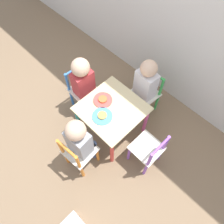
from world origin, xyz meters
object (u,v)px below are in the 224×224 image
Objects in this scene: child_back at (144,85)px; kids_table at (112,112)px; plate_front at (102,116)px; chair_purple at (148,151)px; plate_left at (103,100)px; chair_blue at (82,90)px; child_left at (84,82)px; child_front at (81,140)px; chair_orange at (78,153)px; chair_green at (146,93)px.

kids_table is at bearing -90.00° from child_back.
child_back reaches higher than plate_front.
plate_front is at bearing -75.43° from chair_purple.
plate_left is at bearing -89.89° from chair_purple.
child_left reaches higher than chair_blue.
child_front is (-0.44, -0.40, 0.19)m from chair_purple.
plate_front is (0.41, -0.14, 0.00)m from child_left.
chair_orange is 2.95× the size of plate_left.
chair_orange is 0.70× the size of child_back.
child_left is (-0.41, 0.02, 0.08)m from kids_table.
chair_green reaches higher than plate_front.
chair_purple is 2.85× the size of plate_front.
chair_green is at bearing 84.98° from kids_table.
child_back is 0.53m from plate_front.
plate_left is at bearing -90.87° from chair_blue.
kids_table is 0.49m from chair_orange.
plate_left is (-0.16, -0.41, 0.00)m from child_back.
child_front is at bearing -131.28° from child_left.
child_back reaches higher than child_left.
child_back is at bearing -46.31° from child_left.
kids_table is 0.49m from chair_purple.
child_left is at bearing 177.52° from kids_table.
child_front is at bearing -83.06° from plate_front.
chair_orange is at bearing -84.71° from child_back.
child_front is 1.00× the size of child_left.
child_left is at bearing 161.17° from plate_front.
plate_front is at bearing -45.00° from plate_left.
child_front reaches higher than kids_table.
chair_green is 1.00× the size of chair_purple.
chair_green is 0.71× the size of child_front.
child_left is 0.97× the size of child_back.
chair_green is at bearing -94.95° from chair_orange.
chair_green is (0.51, 0.45, 0.00)m from chair_blue.
chair_green is at bearing 70.80° from plate_left.
plate_front and plate_left have the same top height.
chair_green is at bearing -137.25° from chair_purple.
child_left is at bearing -90.91° from chair_purple.
plate_left is (-0.16, 0.47, 0.20)m from chair_orange.
chair_purple is at bearing -0.53° from kids_table.
chair_orange is at bearing -134.77° from child_left.
child_front is 0.97× the size of child_back.
chair_orange is 0.94m from chair_green.
child_front reaches higher than chair_blue.
plate_front is at bearing -106.35° from child_left.
kids_table is at bearing -90.00° from chair_blue.
child_back reaches higher than chair_green.
child_left is at bearing -52.13° from chair_orange.
chair_orange is 0.71m from chair_blue.
chair_purple is at bearing 14.03° from plate_front.
chair_purple is at bearing -89.03° from chair_blue.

